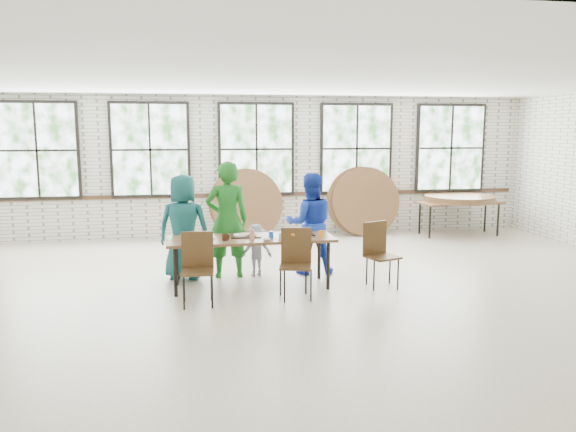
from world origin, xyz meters
The scene contains 13 objects.
room centered at (0.00, 4.44, 1.83)m, with size 12.00×12.00×12.00m.
dining_table centered at (-0.53, 0.45, 0.69)m, with size 2.42×0.86×0.74m.
chair_near_left centered at (-1.31, -0.18, 0.56)m, with size 0.44×0.42×0.95m.
chair_near_right centered at (0.02, -0.11, 0.56)m, with size 0.50×0.49×0.95m.
chair_spare centered at (1.32, 0.22, 0.56)m, with size 0.53×0.52×0.95m.
adult_teal centered at (-1.50, 1.10, 0.81)m, with size 0.79×0.52×1.62m, color #184C5E.
adult_green centered at (-0.84, 1.10, 0.91)m, with size 0.66×0.43×1.81m, color #1C691E.
toddler centered at (-0.39, 1.10, 0.41)m, with size 0.53×0.31×0.82m, color #191543.
adult_blue centered at (0.47, 1.10, 0.81)m, with size 0.78×0.61×1.61m, color #1937B1.
storage_table centered at (4.36, 3.81, 0.69)m, with size 1.87×0.93×0.74m.
tabletop_clutter centered at (-0.43, 0.42, 0.77)m, with size 2.00×0.60×0.11m.
round_tops_stacked centered at (4.36, 3.81, 0.80)m, with size 1.50×1.50×0.13m.
round_tops_leaning centered at (1.01, 4.14, 0.74)m, with size 4.13×0.44×1.50m.
Camera 1 is at (-1.34, -7.50, 2.29)m, focal length 35.00 mm.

